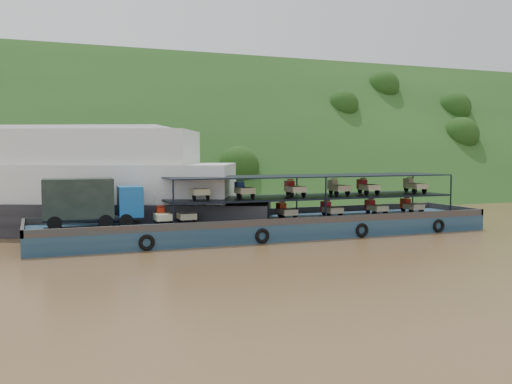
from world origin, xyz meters
name	(u,v)px	position (x,y,z in m)	size (l,w,h in m)	color
ground	(295,236)	(0.00, 0.00, 0.00)	(160.00, 160.00, 0.00)	brown
hillside	(181,199)	(0.00, 36.00, 0.00)	(140.00, 28.00, 28.00)	#1A3914
cargo_barge	(256,221)	(-2.75, 1.04, 1.13)	(35.00, 7.18, 4.55)	#15304B
passenger_ferry	(17,185)	(-19.65, 11.86, 3.64)	(42.10, 26.55, 8.41)	black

